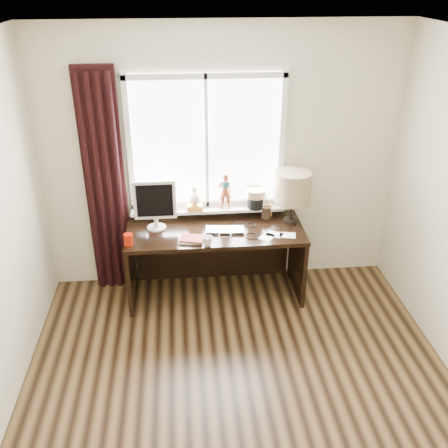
{
  "coord_description": "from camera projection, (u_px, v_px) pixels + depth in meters",
  "views": [
    {
      "loc": [
        -0.41,
        -2.58,
        2.99
      ],
      "look_at": [
        -0.05,
        1.25,
        1.0
      ],
      "focal_mm": 40.0,
      "sensor_mm": 36.0,
      "label": 1
    }
  ],
  "objects": [
    {
      "name": "laptop",
      "position": [
        225.0,
        230.0,
        4.74
      ],
      "size": [
        0.39,
        0.27,
        0.03
      ],
      "primitive_type": "imported",
      "rotation": [
        0.0,
        0.0,
        -0.1
      ],
      "color": "silver",
      "rests_on": "desk"
    },
    {
      "name": "desk_cables",
      "position": [
        248.0,
        229.0,
        4.77
      ],
      "size": [
        0.24,
        0.4,
        0.01
      ],
      "color": "black",
      "rests_on": "desk"
    },
    {
      "name": "loose_papers",
      "position": [
        276.0,
        235.0,
        4.67
      ],
      "size": [
        0.37,
        0.22,
        0.0
      ],
      "color": "white",
      "rests_on": "desk"
    },
    {
      "name": "notebook_stack",
      "position": [
        191.0,
        239.0,
        4.58
      ],
      "size": [
        0.24,
        0.2,
        0.03
      ],
      "color": "beige",
      "rests_on": "desk"
    },
    {
      "name": "desk",
      "position": [
        215.0,
        246.0,
        4.98
      ],
      "size": [
        1.7,
        0.7,
        0.75
      ],
      "color": "black",
      "rests_on": "floor"
    },
    {
      "name": "floor",
      "position": [
        246.0,
        421.0,
        3.69
      ],
      "size": [
        3.5,
        4.0,
        0.0
      ],
      "primitive_type": "cube",
      "color": "brown",
      "rests_on": "ground"
    },
    {
      "name": "red_cup",
      "position": [
        129.0,
        240.0,
        4.49
      ],
      "size": [
        0.08,
        0.08,
        0.11
      ],
      "primitive_type": "cylinder",
      "color": "#931402",
      "rests_on": "desk"
    },
    {
      "name": "monitor",
      "position": [
        155.0,
        202.0,
        4.67
      ],
      "size": [
        0.4,
        0.18,
        0.49
      ],
      "color": "beige",
      "rests_on": "desk"
    },
    {
      "name": "curtain",
      "position": [
        105.0,
        187.0,
        4.77
      ],
      "size": [
        0.38,
        0.09,
        2.25
      ],
      "color": "black",
      "rests_on": "floor"
    },
    {
      "name": "window",
      "position": [
        207.0,
        164.0,
        4.8
      ],
      "size": [
        1.52,
        0.23,
        1.4
      ],
      "color": "white",
      "rests_on": "ground"
    },
    {
      "name": "mug",
      "position": [
        208.0,
        241.0,
        4.49
      ],
      "size": [
        0.13,
        0.13,
        0.09
      ],
      "primitive_type": "imported",
      "rotation": [
        0.0,
        0.0,
        0.74
      ],
      "color": "white",
      "rests_on": "desk"
    },
    {
      "name": "brush_holder",
      "position": [
        266.0,
        212.0,
        4.97
      ],
      "size": [
        0.09,
        0.09,
        0.25
      ],
      "color": "black",
      "rests_on": "desk"
    },
    {
      "name": "icon_frame",
      "position": [
        267.0,
        211.0,
        5.0
      ],
      "size": [
        0.1,
        0.03,
        0.13
      ],
      "color": "gold",
      "rests_on": "desk"
    },
    {
      "name": "ceiling",
      "position": [
        257.0,
        54.0,
        2.5
      ],
      "size": [
        3.5,
        4.0,
        0.0
      ],
      "primitive_type": "cube",
      "color": "white",
      "rests_on": "wall_back"
    },
    {
      "name": "table_lamp",
      "position": [
        293.0,
        188.0,
        4.76
      ],
      "size": [
        0.35,
        0.35,
        0.52
      ],
      "color": "black",
      "rests_on": "desk"
    },
    {
      "name": "wall_back",
      "position": [
        222.0,
        161.0,
        4.86
      ],
      "size": [
        3.5,
        0.0,
        2.6
      ],
      "primitive_type": "cube",
      "rotation": [
        1.57,
        0.0,
        0.0
      ],
      "color": "beige",
      "rests_on": "ground"
    }
  ]
}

